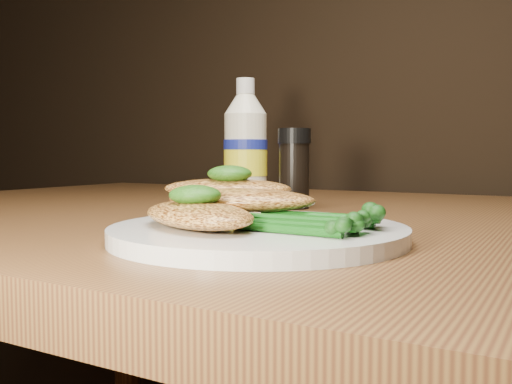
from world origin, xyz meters
The scene contains 9 objects.
plate centered at (0.12, 0.84, 0.76)m, with size 0.24×0.24×0.01m, color white.
chicken_front centered at (0.09, 0.80, 0.77)m, with size 0.13×0.07×0.02m, color #EBA54A.
chicken_mid centered at (0.09, 0.85, 0.78)m, with size 0.13×0.07×0.02m, color #EBA54A.
chicken_back centered at (0.06, 0.88, 0.79)m, with size 0.12×0.06×0.02m, color #EBA54A.
pesto_front centered at (0.08, 0.80, 0.79)m, with size 0.04×0.04×0.02m, color #0D3708.
pesto_back centered at (0.07, 0.87, 0.80)m, with size 0.04×0.04×0.02m, color #0D3708.
broccolini_bundle centered at (0.16, 0.84, 0.77)m, with size 0.11×0.09×0.02m, color #125111, non-canonical shape.
mayo_bottle centered at (-0.07, 1.14, 0.84)m, with size 0.06×0.06×0.18m, color white, non-canonical shape.
pepper_grinder centered at (0.03, 1.09, 0.80)m, with size 0.04×0.04×0.10m, color black, non-canonical shape.
Camera 1 is at (0.35, 0.44, 0.82)m, focal length 39.79 mm.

